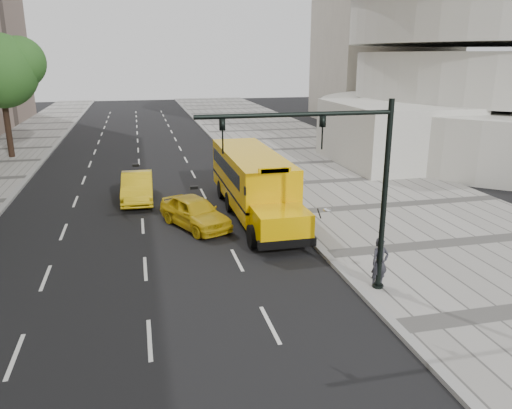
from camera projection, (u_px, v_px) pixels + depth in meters
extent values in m
plane|color=black|center=(164.00, 224.00, 23.53)|extent=(140.00, 140.00, 0.00)
cube|color=gray|center=(396.00, 206.00, 26.16)|extent=(12.00, 140.00, 0.15)
cube|color=gray|center=(286.00, 214.00, 24.83)|extent=(0.30, 140.00, 0.15)
cylinder|color=silver|center=(508.00, 124.00, 42.64)|extent=(32.00, 32.00, 4.00)
cube|color=silver|center=(393.00, 134.00, 35.98)|extent=(8.00, 10.00, 4.40)
cylinder|color=black|center=(7.00, 121.00, 37.66)|extent=(0.44, 0.44, 5.83)
sphere|color=#26591D|center=(0.00, 71.00, 36.62)|extent=(5.44, 5.44, 5.44)
sphere|color=#26591D|center=(20.00, 62.00, 37.02)|extent=(3.80, 3.80, 3.80)
cube|color=#ECAE00|center=(251.00, 176.00, 25.22)|extent=(2.50, 9.00, 2.45)
cube|color=#ECAE00|center=(281.00, 223.00, 20.29)|extent=(2.20, 2.00, 1.10)
cube|color=black|center=(287.00, 243.00, 19.63)|extent=(2.38, 0.25, 0.35)
cube|color=black|center=(251.00, 186.00, 25.37)|extent=(2.52, 9.00, 0.12)
cube|color=black|center=(274.00, 189.00, 20.95)|extent=(2.05, 0.10, 0.90)
cube|color=black|center=(249.00, 165.00, 25.55)|extent=(2.52, 7.50, 0.70)
cube|color=#ECAE00|center=(275.00, 171.00, 20.71)|extent=(1.40, 0.12, 0.28)
ellipsoid|color=silver|center=(330.00, 212.00, 19.09)|extent=(0.32, 0.32, 0.14)
cylinder|color=black|center=(321.00, 216.00, 19.30)|extent=(0.36, 0.47, 0.58)
cylinder|color=black|center=(252.00, 237.00, 20.49)|extent=(0.30, 1.00, 1.00)
cylinder|color=black|center=(305.00, 232.00, 20.99)|extent=(0.30, 1.00, 1.00)
cylinder|color=black|center=(229.00, 202.00, 25.34)|extent=(0.30, 1.00, 1.00)
cylinder|color=black|center=(272.00, 199.00, 25.84)|extent=(0.30, 1.00, 1.00)
cylinder|color=black|center=(221.00, 190.00, 27.67)|extent=(0.30, 1.00, 1.00)
cylinder|color=black|center=(261.00, 187.00, 28.17)|extent=(0.30, 1.00, 1.00)
imported|color=gold|center=(195.00, 212.00, 22.94)|extent=(3.35, 4.64, 1.47)
imported|color=gold|center=(137.00, 187.00, 27.13)|extent=(1.74, 4.70, 1.53)
imported|color=#2C2C33|center=(380.00, 263.00, 16.64)|extent=(0.66, 0.47, 1.71)
cylinder|color=black|center=(384.00, 200.00, 15.95)|extent=(0.18, 0.18, 6.40)
cylinder|color=black|center=(377.00, 288.00, 16.83)|extent=(0.36, 0.36, 0.25)
cylinder|color=black|center=(297.00, 115.00, 14.48)|extent=(6.00, 0.14, 0.14)
imported|color=black|center=(322.00, 132.00, 14.81)|extent=(0.16, 0.20, 1.00)
imported|color=black|center=(222.00, 136.00, 14.15)|extent=(0.16, 0.20, 1.00)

